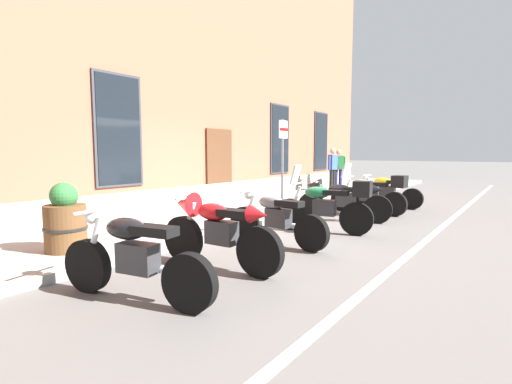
{
  "coord_description": "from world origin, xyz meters",
  "views": [
    {
      "loc": [
        -6.91,
        -4.67,
        1.6
      ],
      "look_at": [
        0.55,
        0.69,
        0.66
      ],
      "focal_mm": 26.78,
      "sensor_mm": 36.0,
      "label": 1
    }
  ],
  "objects_px": {
    "parking_sign": "(283,152)",
    "barrel_planter": "(65,222)",
    "motorcycle_black_naked": "(133,257)",
    "motorcycle_green_touring": "(327,205)",
    "pedestrian_blue_top": "(333,167)",
    "motorcycle_black_sport": "(340,198)",
    "motorcycle_yellow_naked": "(385,191)",
    "motorcycle_grey_naked": "(275,218)",
    "motorcycle_silver_touring": "(372,193)",
    "pedestrian_striped_shirt": "(339,167)",
    "motorcycle_red_sport": "(215,228)"
  },
  "relations": [
    {
      "from": "motorcycle_black_naked",
      "to": "motorcycle_yellow_naked",
      "type": "xyz_separation_m",
      "value": [
        8.81,
        0.02,
        -0.01
      ]
    },
    {
      "from": "barrel_planter",
      "to": "motorcycle_grey_naked",
      "type": "bearing_deg",
      "value": -38.32
    },
    {
      "from": "motorcycle_green_touring",
      "to": "pedestrian_blue_top",
      "type": "xyz_separation_m",
      "value": [
        6.76,
        2.96,
        0.49
      ]
    },
    {
      "from": "motorcycle_black_sport",
      "to": "pedestrian_blue_top",
      "type": "xyz_separation_m",
      "value": [
        5.34,
        2.61,
        0.51
      ]
    },
    {
      "from": "motorcycle_green_touring",
      "to": "parking_sign",
      "type": "bearing_deg",
      "value": 55.16
    },
    {
      "from": "motorcycle_black_sport",
      "to": "motorcycle_black_naked",
      "type": "bearing_deg",
      "value": -178.19
    },
    {
      "from": "motorcycle_black_naked",
      "to": "parking_sign",
      "type": "height_order",
      "value": "parking_sign"
    },
    {
      "from": "motorcycle_silver_touring",
      "to": "motorcycle_yellow_naked",
      "type": "relative_size",
      "value": 0.99
    },
    {
      "from": "motorcycle_black_naked",
      "to": "barrel_planter",
      "type": "height_order",
      "value": "barrel_planter"
    },
    {
      "from": "motorcycle_black_naked",
      "to": "motorcycle_grey_naked",
      "type": "relative_size",
      "value": 0.98
    },
    {
      "from": "parking_sign",
      "to": "pedestrian_blue_top",
      "type": "bearing_deg",
      "value": 11.45
    },
    {
      "from": "motorcycle_grey_naked",
      "to": "pedestrian_blue_top",
      "type": "height_order",
      "value": "pedestrian_blue_top"
    },
    {
      "from": "motorcycle_green_touring",
      "to": "barrel_planter",
      "type": "height_order",
      "value": "motorcycle_green_touring"
    },
    {
      "from": "motorcycle_green_touring",
      "to": "motorcycle_silver_touring",
      "type": "distance_m",
      "value": 2.85
    },
    {
      "from": "motorcycle_black_naked",
      "to": "parking_sign",
      "type": "bearing_deg",
      "value": 16.3
    },
    {
      "from": "motorcycle_grey_naked",
      "to": "motorcycle_black_sport",
      "type": "xyz_separation_m",
      "value": [
        2.89,
        0.05,
        0.08
      ]
    },
    {
      "from": "motorcycle_yellow_naked",
      "to": "pedestrian_blue_top",
      "type": "xyz_separation_m",
      "value": [
        2.44,
        2.78,
        0.59
      ]
    },
    {
      "from": "motorcycle_green_touring",
      "to": "motorcycle_yellow_naked",
      "type": "relative_size",
      "value": 0.96
    },
    {
      "from": "motorcycle_grey_naked",
      "to": "barrel_planter",
      "type": "bearing_deg",
      "value": 141.68
    },
    {
      "from": "motorcycle_red_sport",
      "to": "motorcycle_green_touring",
      "type": "xyz_separation_m",
      "value": [
        3.08,
        -0.24,
        -0.0
      ]
    },
    {
      "from": "motorcycle_black_sport",
      "to": "motorcycle_yellow_naked",
      "type": "bearing_deg",
      "value": -3.29
    },
    {
      "from": "motorcycle_yellow_naked",
      "to": "barrel_planter",
      "type": "relative_size",
      "value": 2.03
    },
    {
      "from": "motorcycle_grey_naked",
      "to": "motorcycle_yellow_naked",
      "type": "xyz_separation_m",
      "value": [
        5.78,
        -0.12,
        0.0
      ]
    },
    {
      "from": "motorcycle_red_sport",
      "to": "motorcycle_grey_naked",
      "type": "relative_size",
      "value": 0.99
    },
    {
      "from": "motorcycle_red_sport",
      "to": "pedestrian_blue_top",
      "type": "bearing_deg",
      "value": 15.4
    },
    {
      "from": "parking_sign",
      "to": "motorcycle_black_naked",
      "type": "bearing_deg",
      "value": -163.7
    },
    {
      "from": "pedestrian_striped_shirt",
      "to": "barrel_planter",
      "type": "distance_m",
      "value": 11.67
    },
    {
      "from": "motorcycle_yellow_naked",
      "to": "pedestrian_blue_top",
      "type": "relative_size",
      "value": 1.28
    },
    {
      "from": "motorcycle_silver_touring",
      "to": "pedestrian_blue_top",
      "type": "xyz_separation_m",
      "value": [
        3.91,
        2.88,
        0.5
      ]
    },
    {
      "from": "motorcycle_silver_touring",
      "to": "pedestrian_striped_shirt",
      "type": "bearing_deg",
      "value": 32.32
    },
    {
      "from": "motorcycle_green_touring",
      "to": "parking_sign",
      "type": "distance_m",
      "value": 2.49
    },
    {
      "from": "motorcycle_grey_naked",
      "to": "motorcycle_yellow_naked",
      "type": "distance_m",
      "value": 5.78
    },
    {
      "from": "motorcycle_silver_touring",
      "to": "motorcycle_yellow_naked",
      "type": "xyz_separation_m",
      "value": [
        1.47,
        0.1,
        -0.08
      ]
    },
    {
      "from": "pedestrian_striped_shirt",
      "to": "motorcycle_black_sport",
      "type": "bearing_deg",
      "value": -156.15
    },
    {
      "from": "pedestrian_blue_top",
      "to": "parking_sign",
      "type": "distance_m",
      "value": 5.62
    },
    {
      "from": "motorcycle_yellow_naked",
      "to": "parking_sign",
      "type": "xyz_separation_m",
      "value": [
        -3.03,
        1.67,
        1.16
      ]
    },
    {
      "from": "motorcycle_green_touring",
      "to": "barrel_planter",
      "type": "relative_size",
      "value": 1.94
    },
    {
      "from": "motorcycle_green_touring",
      "to": "motorcycle_black_sport",
      "type": "height_order",
      "value": "motorcycle_green_touring"
    },
    {
      "from": "motorcycle_green_touring",
      "to": "motorcycle_black_sport",
      "type": "xyz_separation_m",
      "value": [
        1.43,
        0.35,
        -0.02
      ]
    },
    {
      "from": "motorcycle_black_sport",
      "to": "motorcycle_grey_naked",
      "type": "bearing_deg",
      "value": -179.05
    },
    {
      "from": "motorcycle_green_touring",
      "to": "pedestrian_blue_top",
      "type": "distance_m",
      "value": 7.4
    },
    {
      "from": "motorcycle_black_sport",
      "to": "motorcycle_silver_touring",
      "type": "xyz_separation_m",
      "value": [
        1.43,
        -0.27,
        0.01
      ]
    },
    {
      "from": "motorcycle_yellow_naked",
      "to": "motorcycle_black_naked",
      "type": "bearing_deg",
      "value": -179.87
    },
    {
      "from": "motorcycle_black_sport",
      "to": "pedestrian_blue_top",
      "type": "relative_size",
      "value": 1.32
    },
    {
      "from": "pedestrian_striped_shirt",
      "to": "barrel_planter",
      "type": "xyz_separation_m",
      "value": [
        -11.64,
        -0.71,
        -0.45
      ]
    },
    {
      "from": "motorcycle_yellow_naked",
      "to": "barrel_planter",
      "type": "xyz_separation_m",
      "value": [
        -8.39,
        2.18,
        0.11
      ]
    },
    {
      "from": "parking_sign",
      "to": "barrel_planter",
      "type": "distance_m",
      "value": 5.48
    },
    {
      "from": "motorcycle_silver_touring",
      "to": "pedestrian_blue_top",
      "type": "distance_m",
      "value": 4.88
    },
    {
      "from": "motorcycle_black_sport",
      "to": "barrel_planter",
      "type": "xyz_separation_m",
      "value": [
        -5.49,
        2.01,
        0.03
      ]
    },
    {
      "from": "motorcycle_black_naked",
      "to": "barrel_planter",
      "type": "distance_m",
      "value": 2.24
    }
  ]
}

